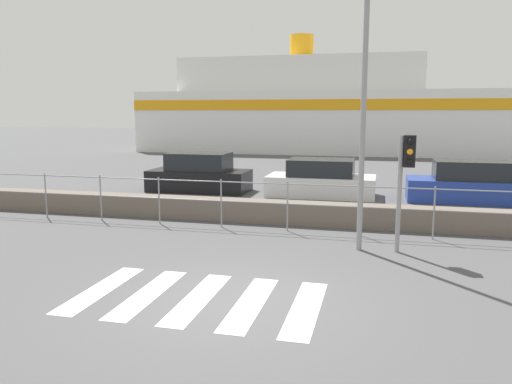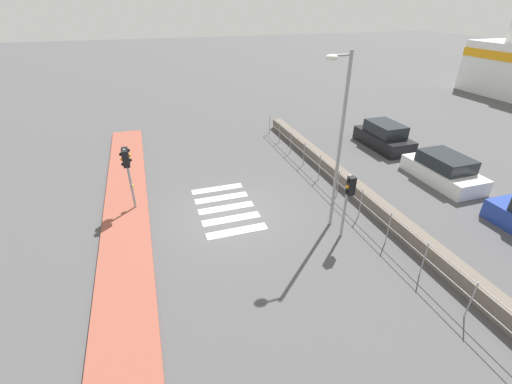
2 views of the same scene
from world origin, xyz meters
TOP-DOWN VIEW (x-y plane):
  - ground_plane at (0.00, 0.00)m, footprint 160.00×160.00m
  - sidewalk_brick at (0.00, -4.10)m, footprint 24.00×1.80m
  - crosswalk at (-0.58, 0.00)m, footprint 4.05×2.40m
  - seawall at (0.00, 5.92)m, footprint 19.95×0.55m
  - harbor_fence at (-0.00, 5.04)m, footprint 17.99×0.04m
  - traffic_light_near at (-1.67, -3.71)m, footprint 0.58×0.41m
  - traffic_light_far at (2.82, 3.67)m, footprint 0.34×0.32m
  - streetlamp at (1.89, 3.52)m, footprint 0.32×0.95m
  - parked_car_black at (-4.53, 10.75)m, footprint 3.87×1.74m
  - parked_car_white at (0.21, 10.75)m, footprint 3.91×1.86m

SIDE VIEW (x-z plane):
  - ground_plane at x=0.00m, z-range 0.00..0.00m
  - crosswalk at x=-0.58m, z-range 0.00..0.01m
  - sidewalk_brick at x=0.00m, z-range 0.00..0.12m
  - seawall at x=0.00m, z-range 0.00..0.62m
  - parked_car_white at x=0.21m, z-range -0.10..1.26m
  - parked_car_black at x=-4.53m, z-range -0.11..1.39m
  - harbor_fence at x=0.00m, z-range 0.19..1.50m
  - traffic_light_far at x=2.82m, z-range 0.61..3.18m
  - traffic_light_near at x=-1.67m, z-range 0.77..3.53m
  - streetlamp at x=1.89m, z-range 0.72..7.23m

